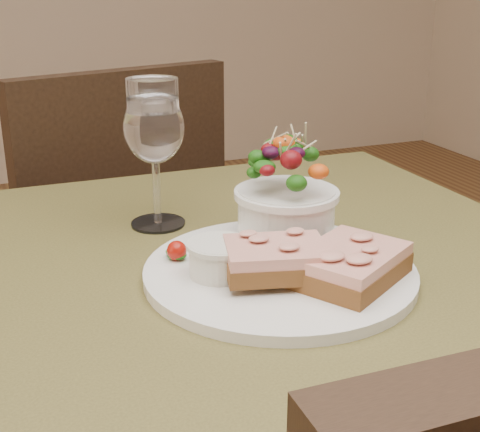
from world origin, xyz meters
name	(u,v)px	position (x,y,z in m)	size (l,w,h in m)	color
cafe_table	(240,349)	(0.00, 0.00, 0.65)	(0.80, 0.80, 0.75)	#46411E
chair_far	(100,336)	(-0.06, 0.71, 0.29)	(0.52, 0.52, 0.90)	black
dinner_plate	(280,272)	(0.03, -0.03, 0.76)	(0.29, 0.29, 0.01)	white
sandwich_front	(350,265)	(0.09, -0.09, 0.78)	(0.15, 0.14, 0.03)	#462C12
sandwich_back	(276,259)	(0.02, -0.06, 0.78)	(0.12, 0.10, 0.03)	#462C12
ramekin	(220,257)	(-0.03, -0.03, 0.78)	(0.06, 0.06, 0.04)	silver
salad_bowl	(287,191)	(0.07, 0.04, 0.82)	(0.11, 0.11, 0.13)	white
garnish	(184,250)	(-0.06, 0.03, 0.77)	(0.05, 0.04, 0.02)	#113D0B
wine_glass	(154,132)	(-0.05, 0.17, 0.87)	(0.08, 0.08, 0.18)	white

